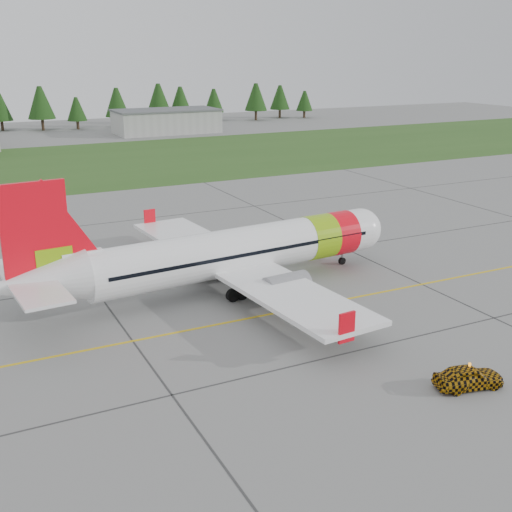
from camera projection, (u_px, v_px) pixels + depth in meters
ground at (384, 344)px, 43.02m from camera, size 320.00×320.00×0.00m
aircraft at (231, 253)px, 52.47m from camera, size 34.60×31.99×10.48m
follow_me_car at (471, 356)px, 36.87m from camera, size 1.71×1.91×4.11m
grass_strip at (98, 163)px, 112.95m from camera, size 320.00×50.00×0.03m
taxi_guideline at (321, 304)px, 49.84m from camera, size 120.00×0.25×0.02m
hangar_east at (166, 122)px, 153.46m from camera, size 24.00×12.00×5.20m
treeline at (44, 109)px, 159.20m from camera, size 160.00×8.00×10.00m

